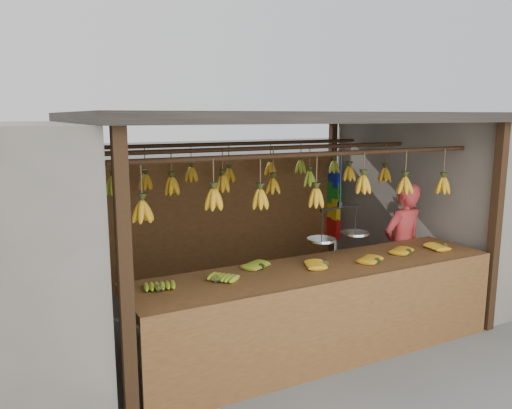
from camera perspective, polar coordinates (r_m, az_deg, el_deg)
ground at (r=6.18m, az=1.31°, el=-12.40°), size 80.00×80.00×0.00m
stall at (r=6.01m, az=-0.13°, el=6.36°), size 4.30×3.30×2.40m
neighbor_right at (r=8.17m, az=24.07°, el=0.68°), size 3.00×3.00×2.30m
counter at (r=4.94m, az=8.25°, el=-9.51°), size 3.81×0.87×0.96m
hanging_bananas at (r=5.75m, az=1.30°, el=2.62°), size 3.61×2.26×0.39m
balance_scale at (r=5.15m, az=9.45°, el=-3.13°), size 0.75×0.35×0.86m
vendor at (r=6.35m, az=16.37°, el=-4.69°), size 0.60×0.42×1.58m
bag_bundles at (r=8.01m, az=8.89°, el=0.32°), size 0.08×0.26×1.16m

